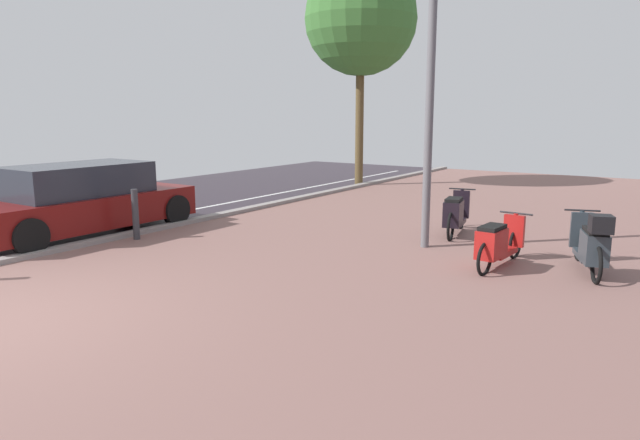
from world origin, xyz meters
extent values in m
torus|color=black|center=(5.43, 5.49, 0.25)|extent=(0.24, 0.54, 0.56)
torus|color=black|center=(5.01, 6.70, 0.25)|extent=(0.24, 0.54, 0.56)
cube|color=#2F3941|center=(5.22, 6.10, 0.23)|extent=(0.50, 0.77, 0.08)
cube|color=#2F3941|center=(5.35, 5.71, 0.44)|extent=(0.47, 0.63, 0.42)
cube|color=black|center=(5.35, 5.71, 0.68)|extent=(0.41, 0.57, 0.06)
cylinder|color=#2F3941|center=(5.01, 6.68, 0.53)|extent=(0.11, 0.14, 0.56)
cube|color=#2F3941|center=(5.04, 6.61, 0.50)|extent=(0.33, 0.18, 0.55)
cylinder|color=black|center=(5.02, 6.66, 0.80)|extent=(0.50, 0.20, 0.03)
cube|color=black|center=(5.44, 5.45, 0.83)|extent=(0.36, 0.36, 0.24)
torus|color=black|center=(4.03, 5.05, 0.23)|extent=(0.09, 0.51, 0.51)
torus|color=black|center=(4.13, 6.29, 0.23)|extent=(0.09, 0.51, 0.51)
cube|color=red|center=(4.08, 5.67, 0.21)|extent=(0.34, 0.72, 0.08)
cube|color=red|center=(4.05, 5.27, 0.42)|extent=(0.35, 0.57, 0.42)
cube|color=black|center=(4.05, 5.27, 0.66)|extent=(0.30, 0.52, 0.06)
cylinder|color=red|center=(4.13, 6.26, 0.48)|extent=(0.08, 0.13, 0.51)
cube|color=red|center=(4.12, 6.19, 0.46)|extent=(0.33, 0.11, 0.50)
cylinder|color=black|center=(4.13, 6.24, 0.73)|extent=(0.52, 0.07, 0.03)
torus|color=black|center=(2.80, 6.94, 0.25)|extent=(0.16, 0.56, 0.56)
torus|color=black|center=(2.58, 8.14, 0.25)|extent=(0.16, 0.56, 0.56)
cube|color=black|center=(2.69, 7.54, 0.23)|extent=(0.40, 0.72, 0.08)
cube|color=black|center=(2.76, 7.16, 0.46)|extent=(0.39, 0.58, 0.46)
cube|color=black|center=(2.76, 7.16, 0.72)|extent=(0.34, 0.53, 0.06)
cylinder|color=black|center=(2.58, 8.11, 0.53)|extent=(0.09, 0.13, 0.56)
cube|color=black|center=(2.60, 8.04, 0.50)|extent=(0.33, 0.14, 0.55)
cylinder|color=black|center=(2.59, 8.09, 0.80)|extent=(0.52, 0.12, 0.03)
cube|color=maroon|center=(-3.32, 3.63, 0.47)|extent=(1.70, 4.18, 0.59)
cube|color=#282D38|center=(-3.32, 3.54, 1.05)|extent=(1.43, 2.55, 0.58)
cylinder|color=black|center=(-4.13, 5.20, 0.31)|extent=(0.20, 0.62, 0.62)
cylinder|color=black|center=(-2.51, 5.20, 0.31)|extent=(0.20, 0.62, 0.62)
cylinder|color=black|center=(-2.51, 2.06, 0.31)|extent=(0.20, 0.62, 0.62)
cylinder|color=slate|center=(2.63, 6.18, 2.87)|extent=(0.14, 0.14, 5.75)
cylinder|color=brown|center=(-2.65, 13.14, 1.98)|extent=(0.26, 0.26, 3.96)
sphere|color=#3D7533|center=(-2.65, 13.14, 5.18)|extent=(3.49, 3.49, 3.49)
cylinder|color=#38383D|center=(-2.05, 3.81, 0.47)|extent=(0.12, 0.12, 0.93)
camera|label=1|loc=(6.40, -2.83, 2.28)|focal=31.78mm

